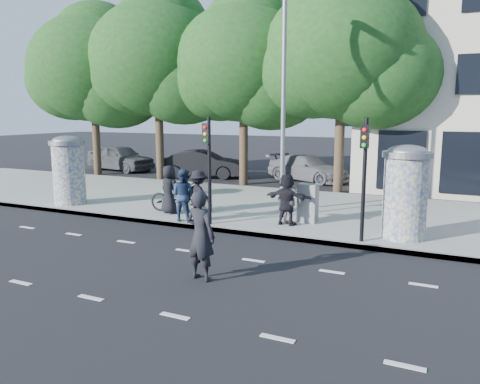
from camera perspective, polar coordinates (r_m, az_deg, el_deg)
The scene contains 26 objects.
ground at distance 11.68m, azimuth -10.29°, elevation -8.86°, with size 120.00×120.00×0.00m, color black.
sidewalk at distance 18.08m, azimuth 3.60°, elevation -1.84°, with size 40.00×8.00×0.15m, color gray.
curb at distance 14.57m, azimuth -2.17°, elevation -4.66°, with size 40.00×0.10×0.16m, color slate.
lane_dash_near at distance 10.09m, azimuth -17.71°, elevation -12.20°, with size 32.00×0.12×0.01m, color silver.
lane_dash_far at distance 12.79m, azimuth -6.63°, elevation -7.11°, with size 32.00×0.12×0.01m, color silver.
ad_column_left at distance 19.34m, azimuth -20.16°, elevation 2.73°, with size 1.36×1.36×2.65m.
ad_column_right at distance 13.90m, azimuth 19.52°, elevation 0.25°, with size 1.36×1.36×2.65m.
traffic_pole_near at distance 14.68m, azimuth -3.87°, elevation 3.99°, with size 0.22×0.31×3.40m.
traffic_pole_far at distance 13.05m, azimuth 14.91°, elevation 2.97°, with size 0.22×0.31×3.40m.
street_lamp at distance 16.65m, azimuth 5.27°, elevation 13.48°, with size 0.25×0.93×8.00m.
tree_far_left at distance 29.12m, azimuth -17.52°, elevation 14.20°, with size 7.20×7.20×9.26m.
tree_mid_left at distance 26.35m, azimuth -10.05°, elevation 15.69°, with size 7.20×7.20×9.57m.
tree_near_left at distance 23.99m, azimuth 0.45°, elevation 15.39°, with size 6.80×6.80×8.97m.
tree_center at distance 22.01m, azimuth 12.40°, elevation 16.34°, with size 7.00×7.00×9.30m.
ped_a at distance 16.63m, azimuth -8.62°, elevation 0.30°, with size 0.83×0.54×1.71m, color black.
ped_c at distance 15.41m, azimuth -6.98°, elevation -0.36°, with size 0.84×0.65×1.73m, color navy.
ped_d at distance 15.35m, azimuth -5.10°, elevation -0.46°, with size 1.08×0.62×1.68m, color black.
ped_e at distance 14.86m, azimuth 6.08°, elevation -1.06°, with size 0.91×0.52×1.55m, color gray.
ped_f at distance 14.83m, azimuth 5.73°, elevation -0.88°, with size 1.53×0.55×1.65m, color black.
man_road at distance 10.36m, azimuth -4.80°, elevation -5.31°, with size 0.74×0.48×2.02m, color black.
bicycle at distance 16.78m, azimuth -7.84°, elevation -0.73°, with size 2.00×0.70×1.05m, color black.
cabinet_left at distance 16.82m, azimuth -4.38°, elevation -0.65°, with size 0.50×0.36×1.04m, color slate.
cabinet_right at distance 15.32m, azimuth 8.27°, elevation -1.34°, with size 0.60×0.44×1.26m, color gray.
car_left at distance 30.82m, azimuth -14.38°, elevation 4.08°, with size 4.84×1.95×1.65m, color #484B4E.
car_mid at distance 26.72m, azimuth -4.55°, elevation 3.42°, with size 4.72×1.64×1.55m, color black.
car_right at distance 25.65m, azimuth 8.28°, elevation 2.91°, with size 4.79×1.95×1.39m, color slate.
Camera 1 is at (6.51, -8.97, 3.69)m, focal length 35.00 mm.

